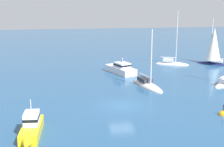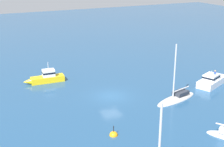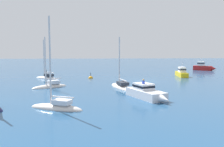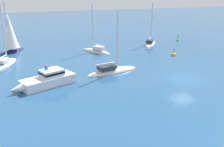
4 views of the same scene
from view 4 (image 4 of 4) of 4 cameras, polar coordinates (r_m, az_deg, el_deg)
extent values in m
plane|color=navy|center=(31.10, 14.84, -0.98)|extent=(160.00, 160.00, 0.00)
ellipsoid|color=white|center=(47.47, 8.03, 6.12)|extent=(4.20, 5.05, 0.83)
cube|color=#2D333D|center=(46.73, 7.93, 6.76)|extent=(1.73, 1.85, 0.49)
cylinder|color=silver|center=(47.33, 8.35, 10.63)|extent=(0.19, 0.19, 6.58)
cylinder|color=silver|center=(46.61, 7.95, 7.35)|extent=(1.49, 1.98, 0.15)
ellipsoid|color=silver|center=(37.77, -21.51, 1.77)|extent=(3.56, 5.67, 0.95)
cube|color=silver|center=(37.03, -22.06, 2.51)|extent=(1.66, 1.94, 0.44)
cylinder|color=silver|center=(37.30, -21.98, 8.76)|extent=(0.16, 0.16, 8.20)
cylinder|color=silver|center=(36.89, -22.17, 3.20)|extent=(1.06, 2.33, 0.13)
cube|color=white|center=(28.59, -13.28, -1.59)|extent=(5.89, 4.13, 0.93)
cone|color=white|center=(27.30, -19.54, -3.17)|extent=(1.64, 1.41, 0.93)
cube|color=silver|center=(28.54, -12.58, 0.16)|extent=(2.65, 2.40, 0.70)
cube|color=black|center=(28.53, -12.59, 0.23)|extent=(2.70, 2.45, 0.24)
cylinder|color=silver|center=(28.36, -12.67, 1.33)|extent=(0.08, 0.08, 0.51)
cylinder|color=blue|center=(28.55, -13.63, 0.46)|extent=(0.32, 0.32, 1.05)
sphere|color=tan|center=(28.36, -13.73, 1.69)|extent=(0.24, 0.24, 0.24)
ellipsoid|color=silver|center=(41.74, -3.45, 4.56)|extent=(4.20, 5.17, 0.91)
cube|color=silver|center=(41.17, -2.79, 5.38)|extent=(1.72, 1.87, 0.51)
cylinder|color=silver|center=(41.34, -4.12, 9.79)|extent=(0.17, 0.17, 6.71)
cylinder|color=silver|center=(41.04, -2.77, 6.06)|extent=(1.48, 2.04, 0.13)
ellipsoid|color=#191E4C|center=(44.36, -20.27, 4.27)|extent=(4.39, 5.17, 0.78)
cube|color=silver|center=(44.72, -19.84, 5.18)|extent=(1.79, 1.90, 0.35)
cylinder|color=silver|center=(43.23, -21.30, 9.15)|extent=(0.17, 0.17, 7.09)
cylinder|color=silver|center=(44.65, -19.88, 5.72)|extent=(1.55, 2.01, 0.14)
cone|color=white|center=(43.62, -20.88, 8.49)|extent=(3.37, 3.37, 5.32)
ellipsoid|color=silver|center=(32.15, 0.08, 0.30)|extent=(6.88, 3.39, 0.99)
cube|color=#2D333D|center=(31.53, -1.14, 1.30)|extent=(2.24, 1.70, 0.44)
cylinder|color=silver|center=(31.52, 1.11, 7.17)|extent=(0.18, 0.18, 6.71)
cylinder|color=silver|center=(31.38, -1.20, 2.10)|extent=(2.93, 0.90, 0.15)
sphere|color=green|center=(51.30, 13.65, 6.71)|extent=(0.55, 0.55, 0.55)
cylinder|color=black|center=(51.17, 13.71, 7.46)|extent=(0.08, 0.08, 0.84)
sphere|color=orange|center=(40.55, 12.83, 3.70)|extent=(0.84, 0.84, 0.84)
cylinder|color=black|center=(40.37, 12.90, 4.70)|extent=(0.08, 0.08, 0.62)
camera|label=1|loc=(51.73, 52.60, 12.81)|focal=52.91mm
camera|label=2|loc=(67.48, 11.90, 23.28)|focal=51.50mm
camera|label=3|loc=(42.47, -57.73, 4.33)|focal=41.63mm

